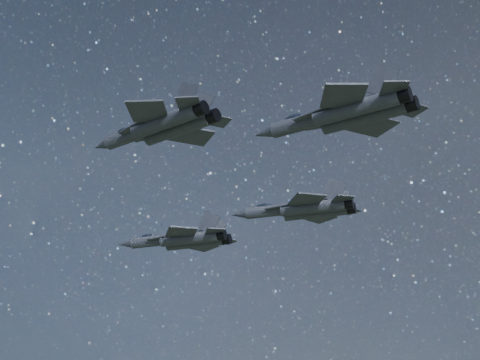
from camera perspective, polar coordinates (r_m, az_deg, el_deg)
The scene contains 4 objects.
jet_lead at distance 97.87m, azimuth -4.87°, elevation -5.08°, with size 18.35×12.28×4.65m.
jet_left at distance 92.84m, azimuth 5.47°, elevation -2.47°, with size 18.44×12.31×4.68m.
jet_right at distance 69.32m, azimuth -6.71°, elevation 4.58°, with size 17.10×12.14×4.35m.
jet_slot at distance 72.04m, azimuth 9.04°, elevation 5.63°, with size 19.60×13.72×4.94m.
Camera 1 is at (46.27, -62.31, 124.57)m, focal length 50.00 mm.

